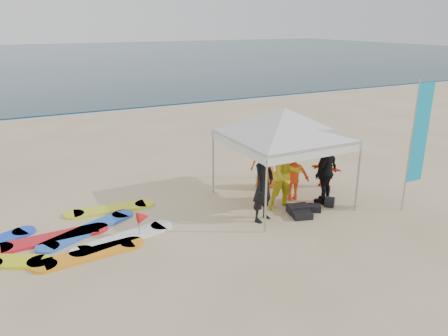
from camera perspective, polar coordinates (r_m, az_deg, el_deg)
The scene contains 14 objects.
ground at distance 9.65m, azimuth 1.41°, elevation -12.15°, with size 120.00×120.00×0.00m, color beige.
ocean at distance 67.57m, azimuth -24.23°, elevation 12.90°, with size 160.00×84.00×0.08m, color #0C2633.
shoreline_foam at distance 26.26m, azimuth -17.96°, elevation 6.90°, with size 160.00×1.20×0.01m, color silver.
person_black_a at distance 11.18m, azimuth 5.15°, elevation -2.26°, with size 0.71×0.46×1.94m, color black.
person_yellow at distance 11.97m, azimuth 8.16°, elevation -0.90°, with size 0.95×0.74×1.96m, color yellow.
person_orange_a at distance 12.70m, azimuth 8.99°, elevation -0.72°, with size 1.01×0.58×1.56m, color #FE4516.
person_black_b at distance 12.58m, azimuth 13.16°, elevation -0.47°, with size 1.09×0.45×1.86m, color black.
person_orange_b at distance 13.41m, azimuth 5.50°, elevation 1.16°, with size 0.91×0.59×1.86m, color #CD6412.
person_seated at distance 13.95m, azimuth 13.06°, elevation -0.33°, with size 0.96×0.31×1.04m, color red.
canopy_tent at distance 11.97m, azimuth 7.96°, elevation 7.73°, with size 4.13×4.13×3.11m.
feather_flag at distance 12.58m, azimuth 24.12°, elevation 3.95°, with size 0.60×0.04×3.57m.
marker_pennant at distance 10.67m, azimuth -10.51°, elevation -6.33°, with size 0.28×0.28×0.64m.
gear_pile at distance 12.11m, azimuth 10.79°, elevation -5.30°, with size 1.69×0.81×0.22m.
surfboard_spread at distance 11.09m, azimuth -21.54°, elevation -9.03°, with size 5.77×2.94×0.07m.
Camera 1 is at (-3.97, -7.28, 4.94)m, focal length 35.00 mm.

